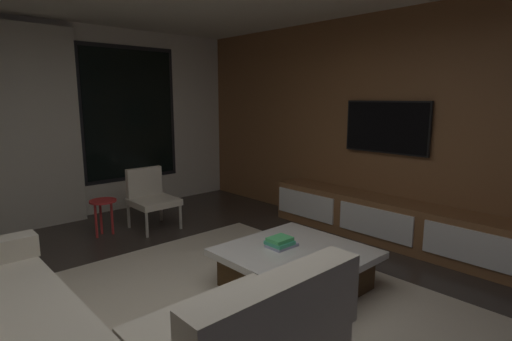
{
  "coord_description": "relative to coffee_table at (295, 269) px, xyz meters",
  "views": [
    {
      "loc": [
        -1.43,
        -2.23,
        1.69
      ],
      "look_at": [
        1.52,
        0.99,
        0.9
      ],
      "focal_mm": 28.09,
      "sensor_mm": 36.0,
      "label": 1
    }
  ],
  "objects": [
    {
      "name": "side_stool",
      "position": [
        -0.7,
        2.55,
        0.19
      ],
      "size": [
        0.32,
        0.32,
        0.46
      ],
      "color": "red",
      "rests_on": "floor"
    },
    {
      "name": "book_stack_on_coffee_table",
      "position": [
        -0.04,
        0.16,
        0.21
      ],
      "size": [
        0.26,
        0.2,
        0.09
      ],
      "color": "#A5A9C9",
      "rests_on": "coffee_table"
    },
    {
      "name": "floor",
      "position": [
        -1.1,
        -0.01,
        -0.19
      ],
      "size": [
        9.2,
        9.2,
        0.0
      ],
      "primitive_type": "plane",
      "color": "#332B26"
    },
    {
      "name": "back_wall_with_window",
      "position": [
        -1.17,
        3.6,
        1.16
      ],
      "size": [
        6.6,
        0.3,
        2.7
      ],
      "color": "silver",
      "rests_on": "floor"
    },
    {
      "name": "accent_chair_near_window",
      "position": [
        -0.1,
        2.47,
        0.25
      ],
      "size": [
        0.54,
        0.56,
        0.78
      ],
      "color": "#B2ADA0",
      "rests_on": "floor"
    },
    {
      "name": "area_rug",
      "position": [
        -0.75,
        -0.11,
        -0.18
      ],
      "size": [
        3.2,
        3.8,
        0.01
      ],
      "primitive_type": "cube",
      "color": "beige",
      "rests_on": "floor"
    },
    {
      "name": "media_wall",
      "position": [
        1.96,
        -0.01,
        1.16
      ],
      "size": [
        0.12,
        7.8,
        2.7
      ],
      "color": "brown",
      "rests_on": "floor"
    },
    {
      "name": "media_console",
      "position": [
        1.67,
        0.04,
        0.06
      ],
      "size": [
        0.46,
        3.1,
        0.52
      ],
      "color": "brown",
      "rests_on": "floor"
    },
    {
      "name": "mounted_tv",
      "position": [
        1.85,
        0.24,
        1.16
      ],
      "size": [
        0.05,
        1.08,
        0.62
      ],
      "color": "black"
    },
    {
      "name": "coffee_table",
      "position": [
        0.0,
        0.0,
        0.0
      ],
      "size": [
        1.16,
        1.16,
        0.36
      ],
      "color": "#3F2913",
      "rests_on": "floor"
    }
  ]
}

